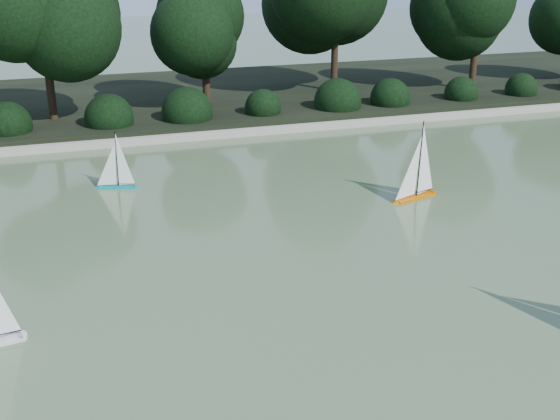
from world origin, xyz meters
TOP-DOWN VIEW (x-y plane):
  - ground at (0.00, 0.00)m, footprint 80.00×80.00m
  - pond_coping at (0.00, 9.00)m, footprint 40.00×0.35m
  - far_bank at (0.00, 13.00)m, footprint 40.00×8.00m
  - tree_line at (1.23, 11.44)m, footprint 26.31×3.93m
  - shrub_hedge at (0.00, 9.90)m, footprint 29.10×1.10m
  - sailboat_orange at (3.09, 3.61)m, footprint 1.12×0.50m
  - sailboat_teal at (-2.04, 5.96)m, footprint 0.85×0.37m

SIDE VIEW (x-z plane):
  - ground at x=0.00m, z-range 0.00..0.00m
  - pond_coping at x=0.00m, z-range 0.00..0.18m
  - far_bank at x=0.00m, z-range 0.00..0.30m
  - sailboat_teal at x=-2.04m, z-range -0.40..0.77m
  - sailboat_orange at x=3.09m, z-range -0.53..1.02m
  - shrub_hedge at x=0.00m, z-range -0.10..1.00m
  - tree_line at x=1.23m, z-range 0.45..4.83m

